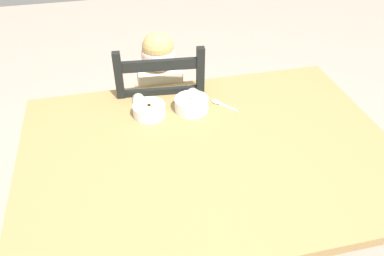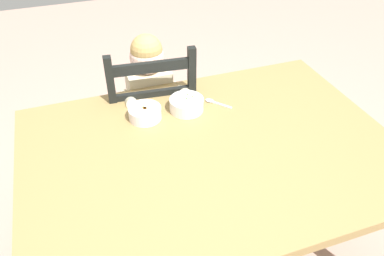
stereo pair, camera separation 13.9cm
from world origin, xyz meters
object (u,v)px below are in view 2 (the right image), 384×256
at_px(dining_table, 211,163).
at_px(bowl_of_peas, 187,104).
at_px(bowl_of_carrots, 145,113).
at_px(child_figure, 151,96).
at_px(spoon, 214,102).
at_px(dining_chair, 152,123).

relative_size(dining_table, bowl_of_peas, 9.71).
bearing_deg(bowl_of_peas, bowl_of_carrots, -179.99).
relative_size(dining_table, bowl_of_carrots, 10.40).
distance_m(bowl_of_peas, bowl_of_carrots, 0.19).
height_order(child_figure, bowl_of_carrots, child_figure).
bearing_deg(spoon, dining_chair, 129.92).
distance_m(dining_chair, spoon, 0.46).
bearing_deg(spoon, bowl_of_peas, -174.25).
bearing_deg(child_figure, dining_chair, 127.34).
height_order(dining_table, dining_chair, dining_chair).
height_order(bowl_of_peas, bowl_of_carrots, bowl_of_peas).
height_order(dining_chair, bowl_of_carrots, dining_chair).
distance_m(dining_chair, child_figure, 0.18).
bearing_deg(bowl_of_peas, spoon, 5.75).
bearing_deg(child_figure, spoon, -50.03).
bearing_deg(spoon, bowl_of_carrots, -177.59).
xyz_separation_m(dining_chair, spoon, (0.24, -0.28, 0.27)).
distance_m(dining_chair, bowl_of_carrots, 0.43).
xyz_separation_m(dining_table, child_figure, (-0.11, 0.57, -0.00)).
height_order(dining_chair, bowl_of_peas, dining_chair).
height_order(child_figure, bowl_of_peas, child_figure).
relative_size(child_figure, spoon, 8.17).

